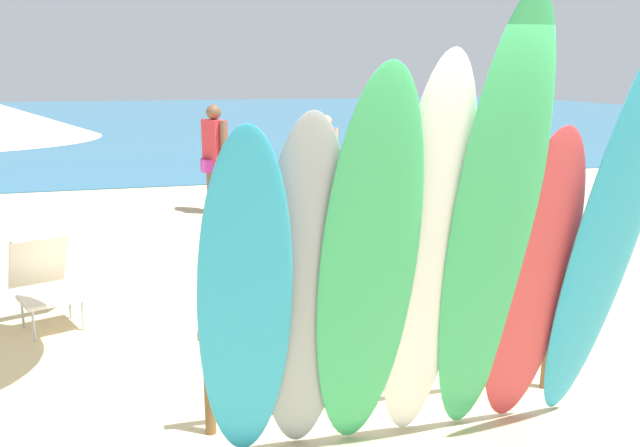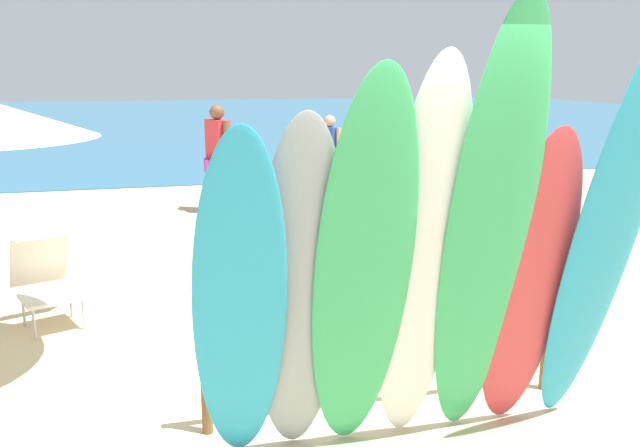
{
  "view_description": "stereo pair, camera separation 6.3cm",
  "coord_description": "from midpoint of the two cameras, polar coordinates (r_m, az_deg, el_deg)",
  "views": [
    {
      "loc": [
        -1.57,
        -3.96,
        2.28
      ],
      "look_at": [
        0.0,
        1.82,
        0.91
      ],
      "focal_mm": 37.7,
      "sensor_mm": 36.0,
      "label": 1
    },
    {
      "loc": [
        -1.5,
        -3.97,
        2.28
      ],
      "look_at": [
        0.0,
        1.82,
        0.91
      ],
      "focal_mm": 37.7,
      "sensor_mm": 36.0,
      "label": 2
    }
  ],
  "objects": [
    {
      "name": "beachgoer_near_rack",
      "position": [
        12.01,
        0.37,
        6.15
      ],
      "size": [
        0.39,
        0.52,
        1.51
      ],
      "rotation": [
        0.0,
        0.0,
        2.04
      ],
      "color": "tan",
      "rests_on": "ground"
    },
    {
      "name": "distant_boat",
      "position": [
        21.69,
        10.95,
        7.02
      ],
      "size": [
        4.12,
        1.37,
        0.33
      ],
      "color": "#4C515B",
      "rests_on": "ground"
    },
    {
      "name": "surfboard_green_4",
      "position": [
        3.97,
        13.92,
        -1.06
      ],
      "size": [
        0.54,
        0.72,
        2.69
      ],
      "primitive_type": "ellipsoid",
      "rotation": [
        0.23,
        0.0,
        -0.02
      ],
      "color": "#38B266",
      "rests_on": "ground"
    },
    {
      "name": "ground",
      "position": [
        18.17,
        -10.25,
        5.48
      ],
      "size": [
        60.0,
        60.0,
        0.0
      ],
      "primitive_type": "plane",
      "color": "#D3BC8C"
    },
    {
      "name": "surfboard_teal_6",
      "position": [
        4.35,
        22.91,
        -0.92
      ],
      "size": [
        0.55,
        0.83,
        2.63
      ],
      "primitive_type": "ellipsoid",
      "rotation": [
        0.27,
        0.0,
        0.09
      ],
      "color": "#289EC6",
      "rests_on": "ground"
    },
    {
      "name": "surfboard_grey_1",
      "position": [
        3.77,
        -1.84,
        -6.15
      ],
      "size": [
        0.54,
        0.6,
        2.1
      ],
      "primitive_type": "ellipsoid",
      "rotation": [
        0.24,
        0.0,
        -0.04
      ],
      "color": "#999EA3",
      "rests_on": "ground"
    },
    {
      "name": "surfboard_rack",
      "position": [
        4.59,
        5.63,
        -9.42
      ],
      "size": [
        2.56,
        0.07,
        0.7
      ],
      "color": "brown",
      "rests_on": "ground"
    },
    {
      "name": "surfboard_white_3",
      "position": [
        3.92,
        8.53,
        -3.23
      ],
      "size": [
        0.51,
        0.58,
        2.4
      ],
      "primitive_type": "ellipsoid",
      "rotation": [
        0.21,
        0.0,
        0.01
      ],
      "color": "white",
      "rests_on": "ground"
    },
    {
      "name": "surfboard_green_2",
      "position": [
        3.76,
        3.61,
        -4.3
      ],
      "size": [
        0.6,
        0.67,
        2.34
      ],
      "primitive_type": "ellipsoid",
      "rotation": [
        0.25,
        0.0,
        0.03
      ],
      "color": "#38B266",
      "rests_on": "ground"
    },
    {
      "name": "surfboard_teal_0",
      "position": [
        3.66,
        -6.87,
        -7.22
      ],
      "size": [
        0.54,
        0.71,
        2.05
      ],
      "primitive_type": "ellipsoid",
      "rotation": [
        0.29,
        0.0,
        -0.05
      ],
      "color": "#289EC6",
      "rests_on": "ground"
    },
    {
      "name": "surfboard_red_5",
      "position": [
        4.32,
        17.17,
        -4.97
      ],
      "size": [
        0.55,
        0.53,
        1.99
      ],
      "primitive_type": "ellipsoid",
      "rotation": [
        0.23,
        0.0,
        0.02
      ],
      "color": "#D13D42",
      "rests_on": "ground"
    },
    {
      "name": "ocean_water",
      "position": [
        33.7,
        -12.67,
        8.72
      ],
      "size": [
        60.0,
        40.0,
        0.02
      ],
      "primitive_type": "cube",
      "color": "teal",
      "rests_on": "ground"
    },
    {
      "name": "beachgoer_by_water",
      "position": [
        11.01,
        -9.07,
        6.1
      ],
      "size": [
        0.45,
        0.61,
        1.75
      ],
      "rotation": [
        0.0,
        0.0,
        1.99
      ],
      "color": "brown",
      "rests_on": "ground"
    },
    {
      "name": "beach_chair_red",
      "position": [
        6.63,
        -22.63,
        -4.37
      ],
      "size": [
        0.73,
        0.85,
        0.8
      ],
      "rotation": [
        0.0,
        0.0,
        0.38
      ],
      "color": "#B7B7BC",
      "rests_on": "ground"
    }
  ]
}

